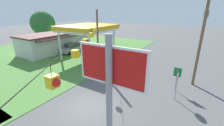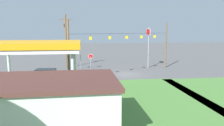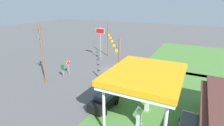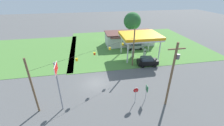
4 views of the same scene
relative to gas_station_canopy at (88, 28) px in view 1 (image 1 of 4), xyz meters
name	(u,v)px [view 1 (image 1 of 4)]	position (x,y,z in m)	size (l,w,h in m)	color
ground_plane	(89,107)	(-10.76, -9.09, -4.85)	(160.00, 160.00, 0.00)	#565656
grass_verge_station_corner	(64,49)	(2.00, 8.57, -4.83)	(36.00, 28.00, 0.04)	#4C7F38
gas_station_canopy	(88,28)	(0.00, 0.00, 0.00)	(8.48, 6.96, 5.37)	silver
gas_station_store	(56,42)	(0.17, 8.55, -3.08)	(13.31, 6.31, 3.52)	silver
fuel_pump_near	(83,55)	(-1.44, 0.00, -3.99)	(0.71, 0.56, 1.80)	gray
fuel_pump_far	(94,51)	(1.44, 0.00, -3.99)	(0.71, 0.56, 1.80)	gray
car_at_pumps_front	(113,56)	(0.20, -4.60, -3.89)	(4.25, 2.35, 1.85)	black
car_at_pumps_rear	(72,48)	(0.63, 4.60, -3.93)	(4.34, 2.25, 1.78)	#9E9EA3
stop_sign_roadside	(177,81)	(-5.79, -14.80, -3.04)	(0.80, 0.08, 2.50)	#99999E
stop_sign_overhead	(110,108)	(-15.64, -14.26, 0.06)	(0.22, 2.00, 7.01)	gray
route_sign	(177,75)	(-4.10, -14.54, -3.14)	(0.10, 0.70, 2.40)	gray
utility_pole_main	(201,37)	(-1.66, -15.90, 0.22)	(2.20, 0.44, 9.04)	brown
signal_span_gantry	(87,58)	(-10.76, -9.10, -0.56)	(16.16, 10.24, 7.70)	brown
tree_behind_station	(43,23)	(3.32, 16.47, -0.08)	(5.52, 5.52, 7.54)	#4C3828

